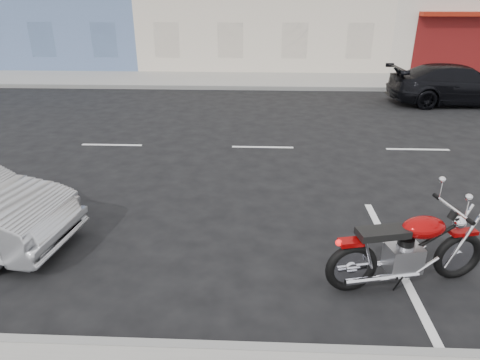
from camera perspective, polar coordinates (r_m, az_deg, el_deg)
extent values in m
plane|color=black|center=(11.43, 13.14, 4.13)|extent=(120.00, 120.00, 0.00)
cube|color=gray|center=(19.84, -6.01, 13.16)|extent=(80.00, 3.40, 0.15)
cube|color=gray|center=(5.88, -29.07, -18.42)|extent=(80.00, 0.12, 0.16)
cube|color=gray|center=(18.19, -6.77, 12.15)|extent=(80.00, 0.12, 0.16)
torus|color=black|center=(6.39, 21.41, -10.19)|extent=(0.74, 0.28, 0.73)
cube|color=#880405|center=(6.16, 21.62, -7.13)|extent=(0.36, 0.24, 0.07)
cube|color=gray|center=(6.75, 26.96, -8.67)|extent=(0.52, 0.42, 0.37)
ellipsoid|color=#880405|center=(6.66, 29.20, -5.03)|extent=(0.67, 0.50, 0.29)
cube|color=black|center=(6.34, 25.06, -5.84)|extent=(0.72, 0.42, 0.10)
cylinder|color=silver|center=(6.54, 24.86, -11.14)|extent=(1.03, 0.31, 0.09)
cylinder|color=silver|center=(6.74, 23.44, -9.75)|extent=(1.03, 0.31, 0.09)
cylinder|color=black|center=(6.80, 28.89, -7.02)|extent=(0.87, 0.24, 0.54)
imported|color=black|center=(17.35, 26.98, 11.27)|extent=(4.86, 2.15, 1.39)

